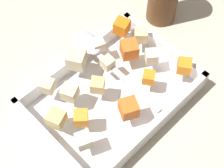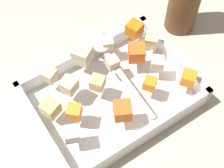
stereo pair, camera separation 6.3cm
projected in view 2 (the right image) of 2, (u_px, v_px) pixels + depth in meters
name	position (u px, v px, depth m)	size (l,w,h in m)	color
ground_plane	(108.00, 94.00, 0.69)	(4.00, 4.00, 0.00)	#BCB29E
baking_dish	(112.00, 96.00, 0.67)	(0.31, 0.22, 0.05)	silver
carrot_chunk_corner_se	(74.00, 112.00, 0.60)	(0.02, 0.02, 0.02)	orange
carrot_chunk_back_center	(123.00, 111.00, 0.59)	(0.03, 0.03, 0.03)	orange
carrot_chunk_corner_ne	(137.00, 53.00, 0.66)	(0.03, 0.03, 0.03)	orange
carrot_chunk_front_center	(134.00, 29.00, 0.69)	(0.03, 0.03, 0.03)	orange
carrot_chunk_heap_top	(150.00, 84.00, 0.63)	(0.02, 0.02, 0.02)	orange
carrot_chunk_rim_edge	(188.00, 78.00, 0.63)	(0.03, 0.03, 0.03)	orange
potato_chunk_near_spoon	(98.00, 83.00, 0.63)	(0.03, 0.03, 0.03)	tan
potato_chunk_center	(69.00, 85.00, 0.62)	(0.03, 0.03, 0.03)	beige
potato_chunk_mid_left	(112.00, 62.00, 0.65)	(0.02, 0.02, 0.02)	beige
potato_chunk_under_handle	(152.00, 40.00, 0.68)	(0.03, 0.03, 0.03)	#E0CC89
potato_chunk_corner_nw	(82.00, 54.00, 0.66)	(0.03, 0.03, 0.03)	beige
potato_chunk_corner_sw	(72.00, 134.00, 0.57)	(0.03, 0.03, 0.03)	beige
potato_chunk_mid_right	(49.00, 75.00, 0.64)	(0.02, 0.02, 0.02)	beige
potato_chunk_far_left	(50.00, 107.00, 0.60)	(0.03, 0.03, 0.03)	tan
parsnip_chunk_far_right	(158.00, 63.00, 0.65)	(0.02, 0.02, 0.02)	beige
parsnip_chunk_near_left	(107.00, 43.00, 0.68)	(0.02, 0.02, 0.02)	silver
serving_spoon	(100.00, 44.00, 0.68)	(0.05, 0.24, 0.02)	silver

